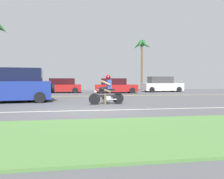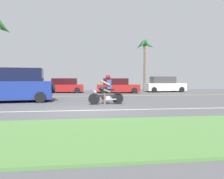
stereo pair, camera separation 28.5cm
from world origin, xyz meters
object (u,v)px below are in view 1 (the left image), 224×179
at_px(parked_car_1, 61,86).
at_px(motorcyclist, 107,92).
at_px(parked_car_3, 162,85).
at_px(suv_nearby, 13,86).
at_px(palm_tree_1, 142,49).
at_px(parked_car_2, 115,86).

bearing_deg(parked_car_1, motorcyclist, -72.27).
bearing_deg(motorcyclist, parked_car_3, 54.93).
bearing_deg(parked_car_3, suv_nearby, -146.65).
xyz_separation_m(suv_nearby, palm_tree_1, (11.60, 12.06, 4.13)).
bearing_deg(parked_car_2, parked_car_3, 10.85).
distance_m(motorcyclist, parked_car_1, 11.00).
xyz_separation_m(motorcyclist, parked_car_2, (2.02, 9.39, -0.00)).
xyz_separation_m(parked_car_2, parked_car_3, (5.28, 1.01, 0.08)).
height_order(motorcyclist, parked_car_1, motorcyclist).
relative_size(parked_car_1, palm_tree_1, 0.68).
height_order(parked_car_1, parked_car_2, parked_car_1).
distance_m(parked_car_1, parked_car_3, 10.65).
bearing_deg(palm_tree_1, parked_car_2, -131.44).
height_order(parked_car_3, palm_tree_1, palm_tree_1).
bearing_deg(suv_nearby, parked_car_2, 44.66).
bearing_deg(motorcyclist, palm_tree_1, 66.35).
bearing_deg(parked_car_1, suv_nearby, -103.84).
distance_m(parked_car_2, palm_tree_1, 7.67).
height_order(suv_nearby, parked_car_3, suv_nearby).
xyz_separation_m(parked_car_1, parked_car_3, (10.65, -0.08, 0.08)).
relative_size(suv_nearby, palm_tree_1, 0.78).
height_order(motorcyclist, parked_car_3, parked_car_3).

